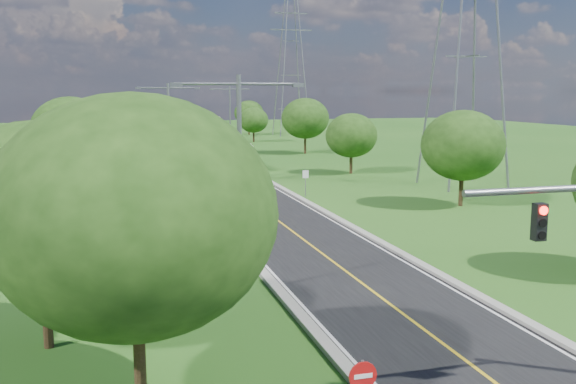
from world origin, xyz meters
name	(u,v)px	position (x,y,z in m)	size (l,w,h in m)	color
ground	(209,170)	(0.00, 60.00, 0.00)	(260.00, 260.00, 0.00)	#225317
road	(202,164)	(0.00, 66.00, 0.03)	(8.00, 150.00, 0.06)	black
curb_left	(169,164)	(-4.25, 66.00, 0.11)	(0.50, 150.00, 0.22)	gray
curb_right	(235,162)	(4.25, 66.00, 0.11)	(0.50, 150.00, 0.22)	gray
speed_limit_sign	(306,179)	(5.20, 37.98, 1.60)	(0.55, 0.09, 2.40)	slate
overpass	(157,120)	(0.00, 140.00, 2.41)	(30.00, 3.00, 3.20)	gray
streetlight_near_left	(240,167)	(-6.00, 12.00, 5.94)	(5.90, 0.25, 10.00)	slate
streetlight_mid_left	(169,127)	(-6.00, 45.00, 5.94)	(5.90, 0.25, 10.00)	slate
streetlight_far_right	(230,114)	(6.00, 78.00, 5.94)	(5.90, 0.25, 10.00)	slate
power_tower_near	(467,41)	(22.00, 40.00, 14.01)	(9.00, 6.40, 28.00)	slate
power_tower_far	(291,68)	(26.00, 115.00, 14.01)	(9.00, 6.40, 28.00)	slate
tree_la	(41,206)	(-14.00, 8.00, 5.27)	(7.14, 7.14, 8.30)	black
tree_lb	(38,164)	(-16.00, 28.00, 4.64)	(6.30, 6.30, 7.33)	black
tree_lc	(71,130)	(-15.00, 50.00, 5.58)	(7.56, 7.56, 8.79)	black
tree_ld	(64,124)	(-17.00, 74.00, 4.95)	(6.72, 6.72, 7.82)	black
tree_le	(89,121)	(-14.50, 98.00, 4.33)	(5.88, 5.88, 6.84)	black
tree_lf	(134,216)	(-11.00, 2.00, 5.89)	(7.98, 7.98, 9.28)	black
tree_rb	(463,145)	(16.00, 30.00, 4.95)	(6.72, 6.72, 7.82)	black
tree_rc	(351,135)	(15.00, 52.00, 4.33)	(5.88, 5.88, 6.84)	black
tree_rd	(305,118)	(17.00, 76.00, 5.27)	(7.14, 7.14, 8.30)	black
tree_re	(254,120)	(14.50, 100.00, 4.02)	(5.46, 5.46, 6.35)	black
tree_rf	(249,113)	(18.00, 120.00, 4.64)	(6.30, 6.30, 7.33)	black
bus_outbound	(231,153)	(2.96, 61.45, 1.75)	(2.84, 12.12, 3.38)	white
bus_inbound	(188,163)	(-3.20, 53.87, 1.60)	(2.59, 11.05, 3.08)	silver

